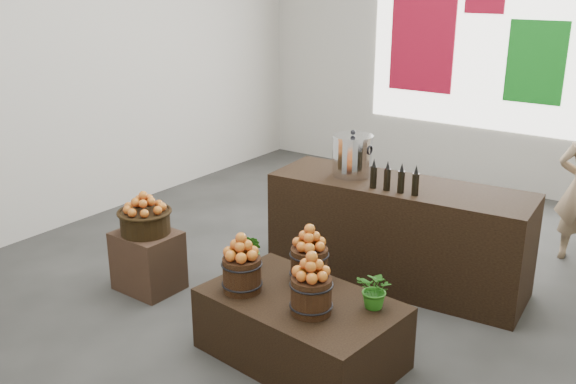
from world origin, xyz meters
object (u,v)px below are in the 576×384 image
Objects in this scene: counter at (397,233)px; stock_pot_left at (352,157)px; wicker_basket at (145,222)px; display_table at (301,328)px; crate at (148,261)px.

counter is 6.47× the size of stock_pot_left.
wicker_basket is 0.31× the size of display_table.
wicker_basket reaches higher than crate.
counter is (1.74, 1.44, -0.17)m from wicker_basket.
counter is at bearing 39.54° from wicker_basket.
wicker_basket is 1.95m from stock_pot_left.
wicker_basket is (0.00, 0.00, 0.37)m from crate.
crate is 2.27m from counter.
crate is at bearing -132.16° from stock_pot_left.
counter reaches higher than crate.
counter is (-0.00, 1.56, 0.23)m from display_table.
crate is 0.23× the size of counter.
stock_pot_left is (1.27, 1.40, 0.86)m from crate.
wicker_basket is at bearing -177.79° from display_table.
crate is at bearing -145.06° from counter.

